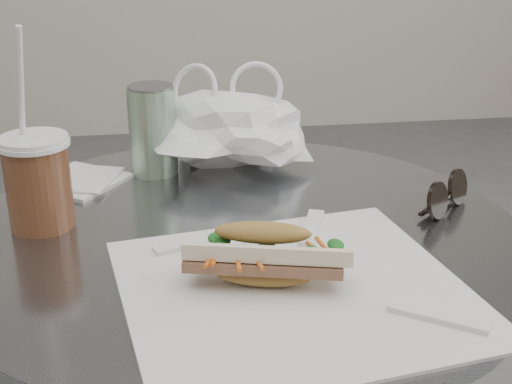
{
  "coord_description": "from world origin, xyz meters",
  "views": [
    {
      "loc": [
        -0.1,
        -0.66,
        1.15
      ],
      "look_at": [
        0.02,
        0.2,
        0.79
      ],
      "focal_mm": 50.0,
      "sensor_mm": 36.0,
      "label": 1
    }
  ],
  "objects": [
    {
      "name": "chair_far",
      "position": [
        0.08,
        1.01,
        0.3
      ],
      "size": [
        0.35,
        0.36,
        0.66
      ],
      "rotation": [
        0.0,
        0.0,
        3.08
      ],
      "color": "#2A2A2C",
      "rests_on": "ground"
    },
    {
      "name": "sandwich_paper",
      "position": [
        0.04,
        0.03,
        0.74
      ],
      "size": [
        0.43,
        0.41,
        0.0
      ],
      "primitive_type": "cube",
      "rotation": [
        0.0,
        0.0,
        0.16
      ],
      "color": "white",
      "rests_on": "cafe_table"
    },
    {
      "name": "banh_mi",
      "position": [
        0.01,
        0.05,
        0.78
      ],
      "size": [
        0.23,
        0.14,
        0.07
      ],
      "rotation": [
        0.0,
        0.0,
        -0.24
      ],
      "color": "#A77F3F",
      "rests_on": "sandwich_paper"
    },
    {
      "name": "iced_coffee",
      "position": [
        -0.26,
        0.25,
        0.81
      ],
      "size": [
        0.09,
        0.09,
        0.27
      ],
      "color": "brown",
      "rests_on": "cafe_table"
    },
    {
      "name": "sunglasses",
      "position": [
        0.3,
        0.22,
        0.76
      ],
      "size": [
        0.1,
        0.1,
        0.05
      ],
      "rotation": [
        0.0,
        0.0,
        0.75
      ],
      "color": "black",
      "rests_on": "cafe_table"
    },
    {
      "name": "plastic_bag",
      "position": [
        0.01,
        0.44,
        0.8
      ],
      "size": [
        0.3,
        0.26,
        0.12
      ],
      "primitive_type": null,
      "rotation": [
        0.0,
        0.0,
        -0.37
      ],
      "color": "white",
      "rests_on": "cafe_table"
    },
    {
      "name": "napkin_stack",
      "position": [
        -0.23,
        0.4,
        0.74
      ],
      "size": [
        0.17,
        0.17,
        0.01
      ],
      "color": "white",
      "rests_on": "cafe_table"
    },
    {
      "name": "drink_can",
      "position": [
        -0.11,
        0.43,
        0.81
      ],
      "size": [
        0.07,
        0.07,
        0.14
      ],
      "color": "#4E8751",
      "rests_on": "cafe_table"
    }
  ]
}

